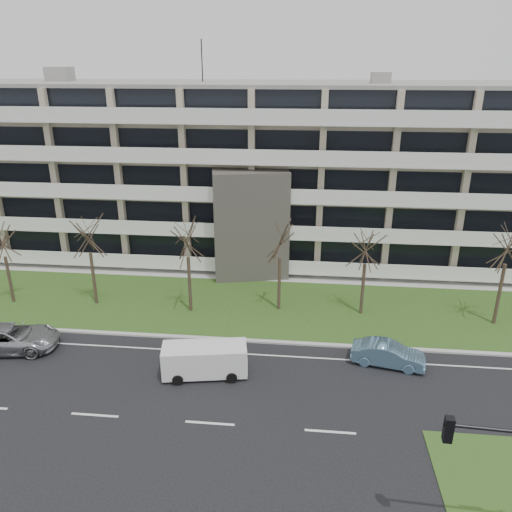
# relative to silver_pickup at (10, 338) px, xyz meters

# --- Properties ---
(ground) EXTENTS (160.00, 160.00, 0.00)m
(ground) POSITION_rel_silver_pickup_xyz_m (13.72, -5.53, -0.82)
(ground) COLOR black
(ground) RESTS_ON ground
(grass_verge) EXTENTS (90.00, 10.00, 0.06)m
(grass_verge) POSITION_rel_silver_pickup_xyz_m (13.72, 7.47, -0.79)
(grass_verge) COLOR #284617
(grass_verge) RESTS_ON ground
(curb) EXTENTS (90.00, 0.35, 0.12)m
(curb) POSITION_rel_silver_pickup_xyz_m (13.72, 2.47, -0.76)
(curb) COLOR #B2B2AD
(curb) RESTS_ON ground
(sidewalk) EXTENTS (90.00, 2.00, 0.08)m
(sidewalk) POSITION_rel_silver_pickup_xyz_m (13.72, 12.97, -0.78)
(sidewalk) COLOR #B2B2AD
(sidewalk) RESTS_ON ground
(lane_edge_line) EXTENTS (90.00, 0.12, 0.01)m
(lane_edge_line) POSITION_rel_silver_pickup_xyz_m (13.72, 0.97, -0.81)
(lane_edge_line) COLOR white
(lane_edge_line) RESTS_ON ground
(apartment_building) EXTENTS (60.50, 15.10, 18.75)m
(apartment_building) POSITION_rel_silver_pickup_xyz_m (13.71, 19.79, 6.80)
(apartment_building) COLOR #B4A38C
(apartment_building) RESTS_ON ground
(silver_pickup) EXTENTS (6.21, 3.55, 1.63)m
(silver_pickup) POSITION_rel_silver_pickup_xyz_m (0.00, 0.00, 0.00)
(silver_pickup) COLOR #A7A9AE
(silver_pickup) RESTS_ON ground
(blue_sedan) EXTENTS (4.51, 2.31, 1.42)m
(blue_sedan) POSITION_rel_silver_pickup_xyz_m (23.31, 0.72, -0.11)
(blue_sedan) COLOR #6B99BB
(blue_sedan) RESTS_ON ground
(white_van) EXTENTS (5.05, 2.60, 1.87)m
(white_van) POSITION_rel_silver_pickup_xyz_m (12.73, -1.40, 0.30)
(white_van) COLOR white
(white_van) RESTS_ON ground
(tree_1) EXTENTS (3.27, 3.27, 6.54)m
(tree_1) POSITION_rel_silver_pickup_xyz_m (-3.57, 6.29, 4.27)
(tree_1) COLOR #382B21
(tree_1) RESTS_ON ground
(tree_2) EXTENTS (3.64, 3.64, 7.28)m
(tree_2) POSITION_rel_silver_pickup_xyz_m (2.77, 6.70, 4.84)
(tree_2) COLOR #382B21
(tree_2) RESTS_ON ground
(tree_3) EXTENTS (3.76, 3.76, 7.52)m
(tree_3) POSITION_rel_silver_pickup_xyz_m (10.07, 6.24, 5.03)
(tree_3) COLOR #382B21
(tree_3) RESTS_ON ground
(tree_4) EXTENTS (3.60, 3.60, 7.21)m
(tree_4) POSITION_rel_silver_pickup_xyz_m (16.41, 7.19, 4.79)
(tree_4) COLOR #382B21
(tree_4) RESTS_ON ground
(tree_5) EXTENTS (3.45, 3.45, 6.90)m
(tree_5) POSITION_rel_silver_pickup_xyz_m (22.33, 7.12, 4.55)
(tree_5) COLOR #382B21
(tree_5) RESTS_ON ground
(tree_6) EXTENTS (3.98, 3.98, 7.96)m
(tree_6) POSITION_rel_silver_pickup_xyz_m (31.36, 6.57, 5.38)
(tree_6) COLOR #382B21
(tree_6) RESTS_ON ground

